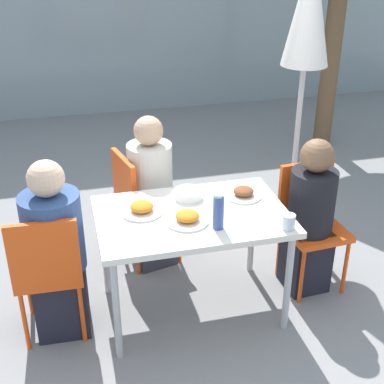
{
  "coord_description": "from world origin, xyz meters",
  "views": [
    {
      "loc": [
        -0.71,
        -2.8,
        2.37
      ],
      "look_at": [
        0.0,
        0.0,
        0.89
      ],
      "focal_mm": 50.0,
      "sensor_mm": 36.0,
      "label": 1
    }
  ],
  "objects_px": {
    "drinking_cup": "(289,222)",
    "salad_bowl": "(188,194)",
    "person_left": "(56,255)",
    "closed_umbrella": "(308,22)",
    "chair_far": "(139,200)",
    "person_right": "(310,220)",
    "person_far": "(151,196)",
    "chair_left": "(48,267)",
    "chair_right": "(310,215)",
    "bottle": "(218,212)"
  },
  "relations": [
    {
      "from": "person_right",
      "to": "salad_bowl",
      "type": "distance_m",
      "value": 0.86
    },
    {
      "from": "person_far",
      "to": "closed_umbrella",
      "type": "xyz_separation_m",
      "value": [
        1.26,
        0.28,
        1.14
      ]
    },
    {
      "from": "chair_far",
      "to": "salad_bowl",
      "type": "bearing_deg",
      "value": 16.54
    },
    {
      "from": "person_far",
      "to": "drinking_cup",
      "type": "xyz_separation_m",
      "value": [
        0.66,
        -0.95,
        0.23
      ]
    },
    {
      "from": "chair_right",
      "to": "person_far",
      "type": "relative_size",
      "value": 0.76
    },
    {
      "from": "person_far",
      "to": "chair_right",
      "type": "bearing_deg",
      "value": 51.3
    },
    {
      "from": "chair_right",
      "to": "drinking_cup",
      "type": "relative_size",
      "value": 9.65
    },
    {
      "from": "person_left",
      "to": "person_right",
      "type": "xyz_separation_m",
      "value": [
        1.69,
        0.03,
        -0.01
      ]
    },
    {
      "from": "chair_left",
      "to": "closed_umbrella",
      "type": "height_order",
      "value": "closed_umbrella"
    },
    {
      "from": "chair_left",
      "to": "drinking_cup",
      "type": "xyz_separation_m",
      "value": [
        1.4,
        -0.27,
        0.26
      ]
    },
    {
      "from": "chair_left",
      "to": "chair_right",
      "type": "distance_m",
      "value": 1.8
    },
    {
      "from": "chair_far",
      "to": "drinking_cup",
      "type": "bearing_deg",
      "value": 23.93
    },
    {
      "from": "chair_right",
      "to": "person_right",
      "type": "relative_size",
      "value": 0.79
    },
    {
      "from": "person_far",
      "to": "salad_bowl",
      "type": "distance_m",
      "value": 0.51
    },
    {
      "from": "chair_left",
      "to": "chair_far",
      "type": "relative_size",
      "value": 1.0
    },
    {
      "from": "bottle",
      "to": "person_far",
      "type": "bearing_deg",
      "value": 106.88
    },
    {
      "from": "person_right",
      "to": "closed_umbrella",
      "type": "relative_size",
      "value": 0.5
    },
    {
      "from": "chair_left",
      "to": "bottle",
      "type": "distance_m",
      "value": 1.07
    },
    {
      "from": "person_left",
      "to": "closed_umbrella",
      "type": "xyz_separation_m",
      "value": [
        1.95,
        0.88,
        1.15
      ]
    },
    {
      "from": "person_right",
      "to": "chair_far",
      "type": "xyz_separation_m",
      "value": [
        -1.08,
        0.61,
        -0.02
      ]
    },
    {
      "from": "person_left",
      "to": "closed_umbrella",
      "type": "distance_m",
      "value": 2.43
    },
    {
      "from": "person_far",
      "to": "closed_umbrella",
      "type": "height_order",
      "value": "closed_umbrella"
    },
    {
      "from": "person_right",
      "to": "drinking_cup",
      "type": "xyz_separation_m",
      "value": [
        -0.34,
        -0.38,
        0.25
      ]
    },
    {
      "from": "person_left",
      "to": "drinking_cup",
      "type": "bearing_deg",
      "value": -12.15
    },
    {
      "from": "drinking_cup",
      "to": "salad_bowl",
      "type": "height_order",
      "value": "drinking_cup"
    },
    {
      "from": "person_left",
      "to": "chair_far",
      "type": "bearing_deg",
      "value": 48.74
    },
    {
      "from": "person_left",
      "to": "closed_umbrella",
      "type": "relative_size",
      "value": 0.52
    },
    {
      "from": "closed_umbrella",
      "to": "person_left",
      "type": "bearing_deg",
      "value": -155.64
    },
    {
      "from": "chair_left",
      "to": "bottle",
      "type": "relative_size",
      "value": 3.96
    },
    {
      "from": "salad_bowl",
      "to": "chair_left",
      "type": "bearing_deg",
      "value": -164.84
    },
    {
      "from": "chair_right",
      "to": "drinking_cup",
      "type": "height_order",
      "value": "chair_right"
    },
    {
      "from": "chair_left",
      "to": "chair_right",
      "type": "height_order",
      "value": "same"
    },
    {
      "from": "chair_left",
      "to": "closed_umbrella",
      "type": "relative_size",
      "value": 0.39
    },
    {
      "from": "salad_bowl",
      "to": "chair_far",
      "type": "bearing_deg",
      "value": 119.7
    },
    {
      "from": "person_right",
      "to": "person_far",
      "type": "distance_m",
      "value": 1.15
    },
    {
      "from": "bottle",
      "to": "chair_far",
      "type": "bearing_deg",
      "value": 111.53
    },
    {
      "from": "chair_right",
      "to": "chair_far",
      "type": "xyz_separation_m",
      "value": [
        -1.13,
        0.53,
        0.0
      ]
    },
    {
      "from": "chair_far",
      "to": "person_left",
      "type": "bearing_deg",
      "value": -56.74
    },
    {
      "from": "chair_left",
      "to": "salad_bowl",
      "type": "relative_size",
      "value": 4.73
    },
    {
      "from": "bottle",
      "to": "drinking_cup",
      "type": "height_order",
      "value": "bottle"
    },
    {
      "from": "chair_right",
      "to": "person_right",
      "type": "bearing_deg",
      "value": 57.93
    },
    {
      "from": "person_left",
      "to": "chair_far",
      "type": "relative_size",
      "value": 1.32
    },
    {
      "from": "chair_left",
      "to": "person_left",
      "type": "distance_m",
      "value": 0.1
    },
    {
      "from": "person_left",
      "to": "drinking_cup",
      "type": "distance_m",
      "value": 1.41
    },
    {
      "from": "chair_left",
      "to": "chair_far",
      "type": "height_order",
      "value": "same"
    },
    {
      "from": "bottle",
      "to": "salad_bowl",
      "type": "distance_m",
      "value": 0.43
    },
    {
      "from": "person_right",
      "to": "salad_bowl",
      "type": "bearing_deg",
      "value": -14.23
    },
    {
      "from": "chair_right",
      "to": "chair_far",
      "type": "bearing_deg",
      "value": -29.16
    },
    {
      "from": "salad_bowl",
      "to": "chair_right",
      "type": "bearing_deg",
      "value": -4.15
    },
    {
      "from": "closed_umbrella",
      "to": "bottle",
      "type": "relative_size",
      "value": 10.06
    }
  ]
}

